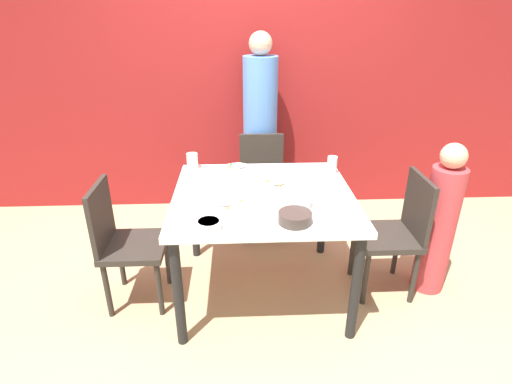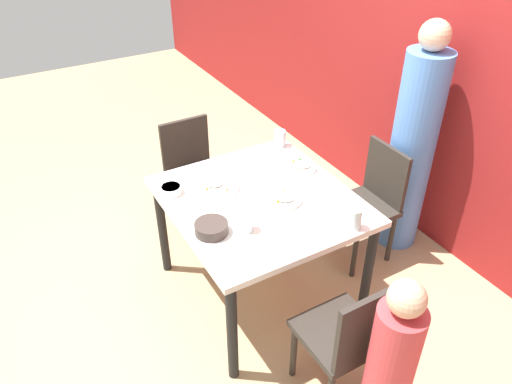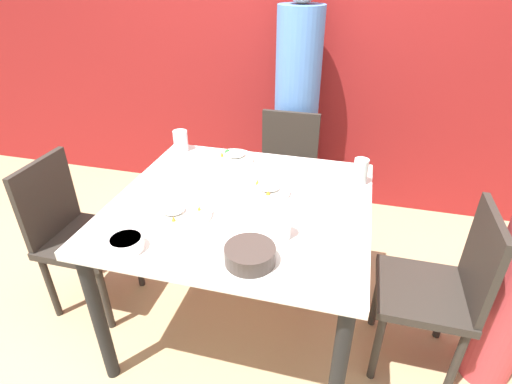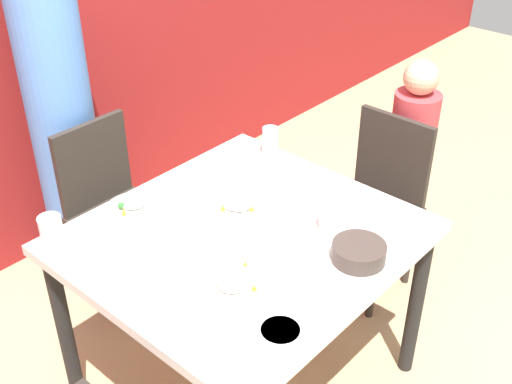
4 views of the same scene
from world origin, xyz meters
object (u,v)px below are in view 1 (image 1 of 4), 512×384
Objects in this scene: chair_child_spot at (397,230)px; plate_rice_adult at (274,184)px; person_child at (439,225)px; bowl_curry at (295,217)px; person_adult at (260,136)px; chair_adult_spot at (262,182)px; glass_water_tall at (192,161)px.

plate_rice_adult is (-0.83, 0.11, 0.31)m from chair_child_spot.
person_child is 5.83× the size of bowl_curry.
chair_adult_spot is at bearing -90.00° from person_adult.
plate_rice_adult is at bearing -31.40° from glass_water_tall.
person_adult reaches higher than plate_rice_adult.
plate_rice_adult is at bearing 174.17° from person_child.
chair_adult_spot is 0.77m from glass_water_tall.
plate_rice_adult is at bearing 98.35° from bowl_curry.
glass_water_tall is at bearing -125.90° from person_adult.
chair_adult_spot and chair_child_spot have the same top height.
bowl_curry is 0.50m from plate_rice_adult.
chair_child_spot is 0.29m from person_child.
person_child reaches higher than plate_rice_adult.
glass_water_tall reaches higher than bowl_curry.
chair_child_spot is 0.51× the size of person_adult.
glass_water_tall is (-0.54, -0.74, 0.04)m from person_adult.
person_adult is at bearing 133.59° from person_child.
bowl_curry is at bearing -86.26° from person_adult.
chair_adult_spot is 0.45m from person_adult.
plate_rice_adult is at bearing -88.39° from person_adult.
person_adult reaches higher than chair_adult_spot.
chair_adult_spot reaches higher than plate_rice_adult.
chair_adult_spot is 1.00× the size of chair_child_spot.
person_adult is at bearing 93.74° from bowl_curry.
glass_water_tall is (-1.68, 0.46, 0.31)m from person_child.
chair_adult_spot is 4.64× the size of bowl_curry.
person_child is 1.77m from glass_water_tall.
person_child is at bearing 20.21° from bowl_curry.
chair_child_spot is 0.80× the size of person_child.
person_adult is at bearing -144.39° from chair_child_spot.
person_child is at bearing -46.41° from person_adult.
glass_water_tall is at bearing 148.60° from plate_rice_adult.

